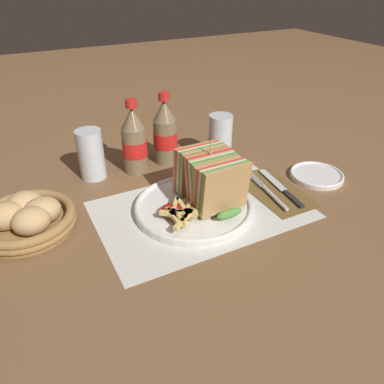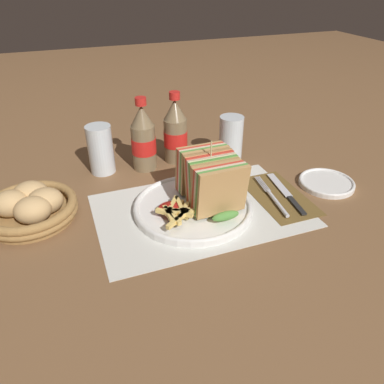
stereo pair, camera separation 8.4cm
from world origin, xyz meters
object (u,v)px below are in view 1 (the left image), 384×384
object	(u,v)px
glass_far	(91,154)
coke_bottle_far	(165,133)
club_sandwich	(211,179)
bread_basket	(26,218)
glass_near	(220,141)
plate_main	(196,207)
knife	(281,187)
coke_bottle_near	(134,142)
side_saucer	(317,175)
fork	(271,194)

from	to	relation	value
glass_far	coke_bottle_far	bearing A→B (deg)	-1.11
club_sandwich	coke_bottle_far	xyz separation A→B (m)	(0.00, 0.26, 0.01)
bread_basket	glass_near	bearing A→B (deg)	10.83
bread_basket	plate_main	bearing A→B (deg)	-16.59
plate_main	knife	xyz separation A→B (m)	(0.23, -0.01, -0.00)
plate_main	coke_bottle_near	bearing A→B (deg)	102.11
knife	side_saucer	size ratio (longest dim) A/B	1.39
club_sandwich	coke_bottle_far	size ratio (longest dim) A/B	0.90
coke_bottle_near	coke_bottle_far	xyz separation A→B (m)	(0.09, 0.01, 0.00)
club_sandwich	glass_far	distance (m)	0.33
coke_bottle_far	glass_far	world-z (taller)	coke_bottle_far
plate_main	knife	world-z (taller)	plate_main
glass_near	side_saucer	size ratio (longest dim) A/B	0.94
club_sandwich	coke_bottle_near	distance (m)	0.26
knife	coke_bottle_far	xyz separation A→B (m)	(-0.19, 0.27, 0.08)
knife	glass_near	world-z (taller)	glass_near
fork	knife	xyz separation A→B (m)	(0.04, 0.02, -0.00)
bread_basket	fork	bearing A→B (deg)	-13.82
coke_bottle_near	bread_basket	xyz separation A→B (m)	(-0.29, -0.14, -0.06)
fork	glass_near	size ratio (longest dim) A/B	1.39
plate_main	bread_basket	bearing A→B (deg)	163.41
club_sandwich	bread_basket	xyz separation A→B (m)	(-0.38, 0.10, -0.05)
glass_near	bread_basket	distance (m)	0.54
plate_main	fork	bearing A→B (deg)	-8.57
plate_main	glass_near	bearing A→B (deg)	48.08
fork	coke_bottle_far	distance (m)	0.33
glass_far	coke_bottle_near	bearing A→B (deg)	-9.56
club_sandwich	side_saucer	distance (m)	0.32
fork	glass_near	xyz separation A→B (m)	(-0.00, 0.23, 0.05)
glass_near	coke_bottle_near	bearing A→B (deg)	170.13
coke_bottle_near	bread_basket	distance (m)	0.33
side_saucer	glass_far	bearing A→B (deg)	152.30
plate_main	glass_far	world-z (taller)	glass_far
fork	side_saucer	distance (m)	0.17
plate_main	side_saucer	bearing A→B (deg)	-1.21
glass_near	bread_basket	size ratio (longest dim) A/B	0.64
plate_main	club_sandwich	xyz separation A→B (m)	(0.04, 0.00, 0.06)
plate_main	knife	size ratio (longest dim) A/B	1.41
coke_bottle_near	glass_far	world-z (taller)	coke_bottle_near
glass_far	bread_basket	distance (m)	0.25
plate_main	fork	xyz separation A→B (m)	(0.19, -0.03, -0.00)
fork	glass_near	distance (m)	0.24
club_sandwich	glass_far	xyz separation A→B (m)	(-0.20, 0.26, -0.01)
coke_bottle_near	bread_basket	bearing A→B (deg)	-154.12
coke_bottle_far	fork	bearing A→B (deg)	-62.99
coke_bottle_far	side_saucer	size ratio (longest dim) A/B	1.43
glass_near	knife	bearing A→B (deg)	-77.60
glass_near	side_saucer	distance (m)	0.28
coke_bottle_far	knife	bearing A→B (deg)	-55.19
club_sandwich	side_saucer	xyz separation A→B (m)	(0.32, -0.01, -0.07)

